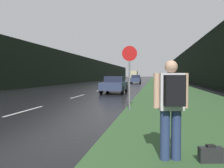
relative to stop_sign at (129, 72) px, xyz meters
The scene contains 13 objects.
grass_verge 32.54m from the stop_sign, 85.12° to the left, with size 6.00×240.00×0.02m, color #33562D.
lane_stripe_b 4.68m from the stop_sign, 168.82° to the right, with size 0.12×3.00×0.01m, color silver.
lane_stripe_c 7.68m from the stop_sign, 124.95° to the left, with size 0.12×3.00×0.01m, color silver.
lane_stripe_d 13.93m from the stop_sign, 108.10° to the left, with size 0.12×3.00×0.01m, color silver.
lane_stripe_e 20.67m from the stop_sign, 102.04° to the left, with size 0.12×3.00×0.01m, color silver.
treeline_far_side 44.76m from the stop_sign, 108.72° to the left, with size 2.00×140.00×5.42m, color black.
treeline_near_side 43.31m from the stop_sign, 78.31° to the left, with size 2.00×140.00×6.92m, color black.
stop_sign is the anchor object (origin of this frame).
hitchhiker_with_backpack 5.98m from the stop_sign, 77.25° to the right, with size 0.60×0.48×1.75m.
suitcase 6.29m from the stop_sign, 71.24° to the right, with size 0.41×0.22×0.32m.
car_passing_near 10.17m from the stop_sign, 102.93° to the left, with size 1.92×4.32×1.42m.
car_passing_far 33.97m from the stop_sign, 93.83° to the left, with size 1.86×4.12×1.56m.
delivery_truck 80.83m from the stop_sign, 94.49° to the left, with size 2.54×8.24×3.22m.
Camera 1 is at (5.31, -2.35, 1.49)m, focal length 38.00 mm.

